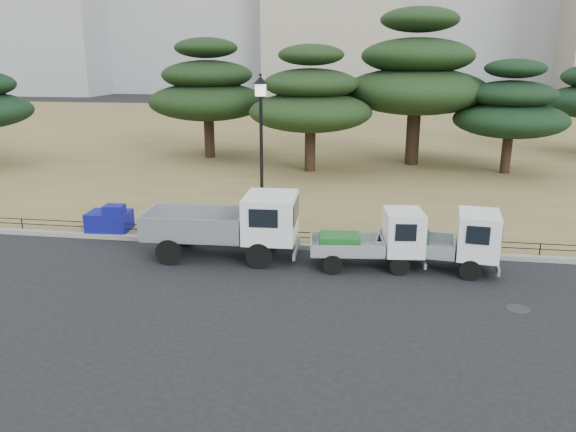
% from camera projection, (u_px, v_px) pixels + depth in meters
% --- Properties ---
extents(ground, '(220.00, 220.00, 0.00)m').
position_uv_depth(ground, '(277.00, 277.00, 16.51)').
color(ground, black).
extents(lawn, '(120.00, 56.00, 0.15)m').
position_uv_depth(lawn, '(343.00, 136.00, 45.56)').
color(lawn, olive).
rests_on(lawn, ground).
extents(curb, '(120.00, 0.25, 0.16)m').
position_uv_depth(curb, '(291.00, 246.00, 18.96)').
color(curb, gray).
rests_on(curb, ground).
extents(truck_large, '(4.89, 2.14, 2.10)m').
position_uv_depth(truck_large, '(231.00, 223.00, 17.81)').
color(truck_large, black).
rests_on(truck_large, ground).
extents(truck_kei_front, '(3.51, 1.81, 1.78)m').
position_uv_depth(truck_kei_front, '(376.00, 239.00, 17.07)').
color(truck_kei_front, black).
rests_on(truck_kei_front, ground).
extents(truck_kei_rear, '(3.66, 1.86, 1.85)m').
position_uv_depth(truck_kei_rear, '(447.00, 241.00, 16.83)').
color(truck_kei_rear, black).
rests_on(truck_kei_rear, ground).
extents(street_lamp, '(0.49, 0.49, 5.49)m').
position_uv_depth(street_lamp, '(261.00, 132.00, 18.37)').
color(street_lamp, black).
rests_on(street_lamp, lawn).
extents(pipe_fence, '(38.00, 0.04, 0.40)m').
position_uv_depth(pipe_fence, '(291.00, 234.00, 19.00)').
color(pipe_fence, black).
rests_on(pipe_fence, lawn).
extents(tarp_pile, '(1.56, 1.19, 0.99)m').
position_uv_depth(tarp_pile, '(110.00, 220.00, 20.34)').
color(tarp_pile, navy).
rests_on(tarp_pile, lawn).
extents(manhole, '(0.60, 0.60, 0.01)m').
position_uv_depth(manhole, '(518.00, 309.00, 14.39)').
color(manhole, '#2D2D30').
rests_on(manhole, ground).
extents(pine_west_near, '(7.22, 7.22, 7.22)m').
position_uv_depth(pine_west_near, '(208.00, 90.00, 34.21)').
color(pine_west_near, black).
rests_on(pine_west_near, lawn).
extents(pine_center_left, '(6.64, 6.64, 6.75)m').
position_uv_depth(pine_center_left, '(311.00, 99.00, 30.01)').
color(pine_center_left, black).
rests_on(pine_center_left, lawn).
extents(pine_center_right, '(8.25, 8.25, 8.76)m').
position_uv_depth(pine_center_right, '(416.00, 75.00, 31.68)').
color(pine_center_right, black).
rests_on(pine_center_right, lawn).
extents(pine_east_near, '(5.95, 5.95, 6.01)m').
position_uv_depth(pine_east_near, '(511.00, 108.00, 29.58)').
color(pine_east_near, black).
rests_on(pine_east_near, lawn).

